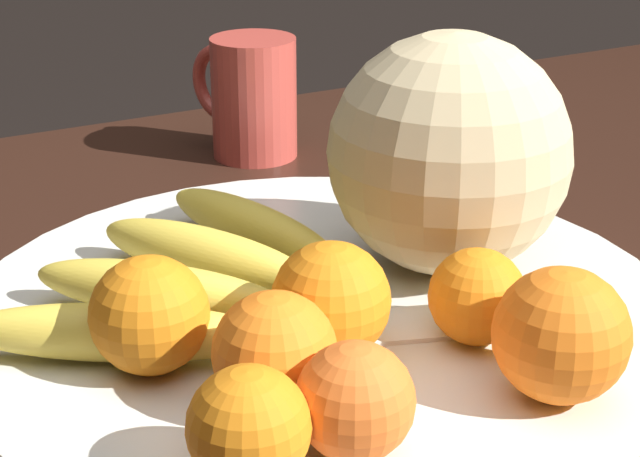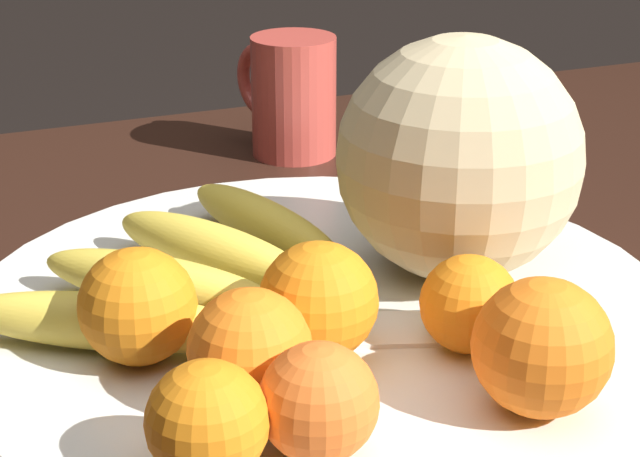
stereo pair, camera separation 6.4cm
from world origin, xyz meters
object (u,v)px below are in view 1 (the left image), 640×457
at_px(orange_side_extra, 150,315).
at_px(melon, 449,154).
at_px(orange_front_right, 249,427).
at_px(orange_front_left, 275,353).
at_px(orange_top_small, 477,296).
at_px(orange_mid_center, 355,401).
at_px(banana_bunch, 188,274).
at_px(fruit_bowl, 320,312).
at_px(orange_back_left, 561,335).
at_px(produce_tag, 363,329).
at_px(orange_back_right, 334,303).
at_px(ceramic_mug, 251,96).

bearing_deg(orange_side_extra, melon, 9.49).
height_order(orange_front_right, orange_side_extra, orange_side_extra).
xyz_separation_m(orange_front_left, orange_top_small, (0.13, 0.01, -0.00)).
distance_m(orange_front_right, orange_mid_center, 0.05).
bearing_deg(banana_bunch, orange_top_small, -172.76).
relative_size(fruit_bowl, orange_back_left, 6.22).
xyz_separation_m(orange_back_left, produce_tag, (-0.05, 0.11, -0.03)).
distance_m(orange_mid_center, orange_side_extra, 0.14).
bearing_deg(orange_mid_center, orange_back_left, -2.31).
xyz_separation_m(orange_back_left, orange_side_extra, (-0.18, 0.13, -0.00)).
bearing_deg(fruit_bowl, orange_side_extra, -167.22).
relative_size(orange_side_extra, produce_tag, 0.62).
bearing_deg(orange_mid_center, orange_back_right, 67.27).
bearing_deg(fruit_bowl, orange_back_right, -111.34).
bearing_deg(orange_top_small, orange_back_right, 165.13).
bearing_deg(orange_side_extra, orange_back_left, -35.44).
relative_size(fruit_bowl, orange_mid_center, 7.69).
relative_size(melon, banana_bunch, 0.62).
xyz_separation_m(fruit_bowl, produce_tag, (0.00, -0.05, 0.01)).
distance_m(melon, orange_top_small, 0.12).
relative_size(melon, orange_mid_center, 2.69).
bearing_deg(orange_side_extra, produce_tag, -8.53).
bearing_deg(orange_front_right, fruit_bowl, 51.80).
xyz_separation_m(melon, orange_back_left, (-0.04, -0.16, -0.04)).
bearing_deg(produce_tag, fruit_bowl, 114.61).
distance_m(orange_mid_center, orange_back_right, 0.09).
bearing_deg(melon, orange_mid_center, -135.17).
height_order(banana_bunch, orange_front_left, orange_front_left).
distance_m(orange_front_left, orange_side_extra, 0.08).
height_order(orange_front_right, orange_mid_center, same).
height_order(orange_front_left, orange_top_small, orange_front_left).
bearing_deg(banana_bunch, orange_front_left, 139.22).
bearing_deg(orange_front_left, banana_bunch, 87.39).
relative_size(orange_back_right, orange_side_extra, 1.02).
height_order(orange_top_small, ceramic_mug, ceramic_mug).
distance_m(banana_bunch, orange_top_small, 0.18).
bearing_deg(melon, produce_tag, -149.69).
relative_size(orange_back_right, ceramic_mug, 0.59).
distance_m(melon, orange_mid_center, 0.23).
bearing_deg(orange_front_right, ceramic_mug, 65.19).
bearing_deg(orange_top_small, melon, 65.83).
bearing_deg(fruit_bowl, melon, 5.44).
xyz_separation_m(melon, orange_side_extra, (-0.22, -0.04, -0.05)).
bearing_deg(melon, orange_side_extra, -170.51).
bearing_deg(produce_tag, orange_mid_center, -103.51).
distance_m(banana_bunch, orange_side_extra, 0.08).
bearing_deg(orange_front_left, orange_front_right, -126.84).
bearing_deg(orange_front_left, produce_tag, 31.32).
height_order(banana_bunch, orange_back_left, orange_back_left).
bearing_deg(orange_top_small, banana_bunch, 135.41).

